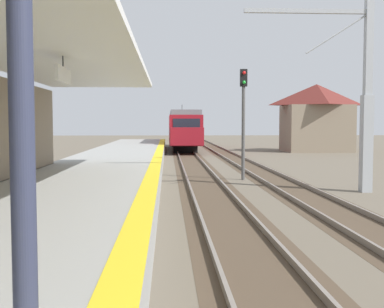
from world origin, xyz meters
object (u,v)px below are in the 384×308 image
object	(u,v)px
approaching_train	(183,128)
rail_signal_post	(243,112)
catenary_pylon_far_side	(360,99)
distant_trackside_house	(316,116)

from	to	relation	value
approaching_train	rail_signal_post	distance (m)	27.43
catenary_pylon_far_side	distant_trackside_house	distance (m)	28.09
approaching_train	catenary_pylon_far_side	bearing A→B (deg)	-79.70
approaching_train	distant_trackside_house	bearing A→B (deg)	-19.34
rail_signal_post	distant_trackside_house	bearing A→B (deg)	65.16
catenary_pylon_far_side	distant_trackside_house	size ratio (longest dim) A/B	1.14
distant_trackside_house	rail_signal_post	bearing A→B (deg)	-114.84
approaching_train	rail_signal_post	bearing A→B (deg)	-85.94
approaching_train	catenary_pylon_far_side	distance (m)	32.21
rail_signal_post	catenary_pylon_far_side	bearing A→B (deg)	-48.56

